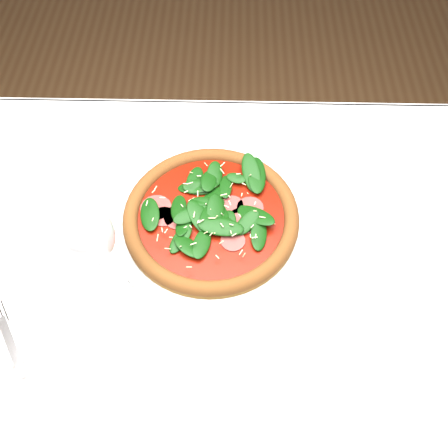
{
  "coord_description": "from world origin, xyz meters",
  "views": [
    {
      "loc": [
        0.08,
        -0.45,
        1.53
      ],
      "look_at": [
        0.07,
        0.06,
        0.77
      ],
      "focal_mm": 40.0,
      "sensor_mm": 36.0,
      "label": 1
    }
  ],
  "objects_px": {
    "plate": "(211,222)",
    "pizza": "(211,215)",
    "napkin": "(13,348)",
    "wine_glass": "(86,237)"
  },
  "relations": [
    {
      "from": "plate",
      "to": "wine_glass",
      "type": "xyz_separation_m",
      "value": [
        -0.18,
        -0.13,
        0.14
      ]
    },
    {
      "from": "plate",
      "to": "napkin",
      "type": "relative_size",
      "value": 2.88
    },
    {
      "from": "pizza",
      "to": "wine_glass",
      "type": "relative_size",
      "value": 1.98
    },
    {
      "from": "wine_glass",
      "to": "pizza",
      "type": "bearing_deg",
      "value": 35.31
    },
    {
      "from": "plate",
      "to": "pizza",
      "type": "bearing_deg",
      "value": 180.0
    },
    {
      "from": "pizza",
      "to": "napkin",
      "type": "bearing_deg",
      "value": -141.18
    },
    {
      "from": "plate",
      "to": "pizza",
      "type": "relative_size",
      "value": 0.89
    },
    {
      "from": "wine_glass",
      "to": "napkin",
      "type": "bearing_deg",
      "value": -136.83
    },
    {
      "from": "plate",
      "to": "pizza",
      "type": "height_order",
      "value": "pizza"
    },
    {
      "from": "pizza",
      "to": "napkin",
      "type": "relative_size",
      "value": 3.22
    }
  ]
}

